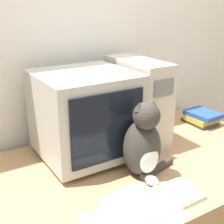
{
  "coord_description": "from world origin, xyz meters",
  "views": [
    {
      "loc": [
        -0.86,
        -0.63,
        1.49
      ],
      "look_at": [
        -0.16,
        0.5,
        1.01
      ],
      "focal_mm": 50.0,
      "sensor_mm": 36.0,
      "label": 1
    }
  ],
  "objects": [
    {
      "name": "pen",
      "position": [
        -0.38,
        0.2,
        0.75
      ],
      "size": [
        0.14,
        0.05,
        0.01
      ],
      "color": "maroon",
      "rests_on": "desk"
    },
    {
      "name": "cat",
      "position": [
        -0.1,
        0.34,
        0.9
      ],
      "size": [
        0.28,
        0.22,
        0.35
      ],
      "rotation": [
        0.0,
        0.0,
        -0.12
      ],
      "color": "#38332D",
      "rests_on": "desk"
    },
    {
      "name": "paper_sheet",
      "position": [
        -0.24,
        0.14,
        0.75
      ],
      "size": [
        0.25,
        0.32,
        0.0
      ],
      "color": "white",
      "rests_on": "desk"
    },
    {
      "name": "keyboard",
      "position": [
        -0.24,
        0.14,
        0.76
      ],
      "size": [
        0.49,
        0.16,
        0.02
      ],
      "color": "silver",
      "rests_on": "desk"
    },
    {
      "name": "wall_back",
      "position": [
        0.0,
        0.96,
        1.25
      ],
      "size": [
        7.0,
        0.05,
        2.5
      ],
      "color": "silver",
      "rests_on": "ground_plane"
    },
    {
      "name": "computer_tower",
      "position": [
        0.11,
        0.67,
        0.97
      ],
      "size": [
        0.17,
        0.43,
        0.45
      ],
      "color": "beige",
      "rests_on": "desk"
    },
    {
      "name": "book_stack",
      "position": [
        0.59,
        0.63,
        0.79
      ],
      "size": [
        0.17,
        0.22,
        0.08
      ],
      "color": "#383333",
      "rests_on": "desk"
    },
    {
      "name": "desk",
      "position": [
        0.0,
        0.45,
        0.37
      ],
      "size": [
        1.46,
        0.9,
        0.75
      ],
      "color": "tan",
      "rests_on": "ground_plane"
    },
    {
      "name": "crt_monitor",
      "position": [
        -0.22,
        0.64,
        0.97
      ],
      "size": [
        0.44,
        0.44,
        0.43
      ],
      "color": "#BCB7AD",
      "rests_on": "desk"
    }
  ]
}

